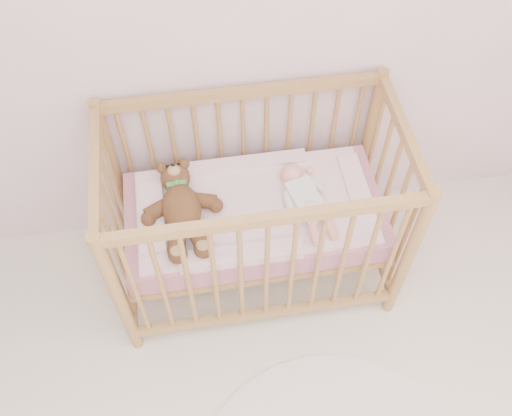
{
  "coord_description": "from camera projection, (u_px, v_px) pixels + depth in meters",
  "views": [
    {
      "loc": [
        -0.13,
        0.05,
        2.74
      ],
      "look_at": [
        0.11,
        1.55,
        0.62
      ],
      "focal_mm": 40.0,
      "sensor_mm": 36.0,
      "label": 1
    }
  ],
  "objects": [
    {
      "name": "mattress",
      "position": [
        254.0,
        216.0,
        2.74
      ],
      "size": [
        1.22,
        0.62,
        0.13
      ],
      "primitive_type": "cube",
      "color": "#C67B8C",
      "rests_on": "crib"
    },
    {
      "name": "teddy_bear",
      "position": [
        182.0,
        209.0,
        2.57
      ],
      "size": [
        0.44,
        0.59,
        0.15
      ],
      "primitive_type": null,
      "rotation": [
        0.0,
        0.0,
        0.09
      ],
      "color": "brown",
      "rests_on": "blanket"
    },
    {
      "name": "baby",
      "position": [
        304.0,
        195.0,
        2.63
      ],
      "size": [
        0.33,
        0.52,
        0.12
      ],
      "primitive_type": null,
      "rotation": [
        0.0,
        0.0,
        0.22
      ],
      "color": "white",
      "rests_on": "blanket"
    },
    {
      "name": "blanket",
      "position": [
        254.0,
        207.0,
        2.68
      ],
      "size": [
        1.1,
        0.58,
        0.06
      ],
      "primitive_type": null,
      "color": "#FAACBD",
      "rests_on": "mattress"
    },
    {
      "name": "crib",
      "position": [
        254.0,
        214.0,
        2.73
      ],
      "size": [
        1.36,
        0.76,
        1.0
      ],
      "primitive_type": null,
      "color": "#B5844D",
      "rests_on": "floor"
    },
    {
      "name": "wall_back",
      "position": [
        211.0,
        13.0,
        2.26
      ],
      "size": [
        4.0,
        0.02,
        2.7
      ],
      "primitive_type": "cube",
      "color": "beige",
      "rests_on": "floor"
    }
  ]
}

